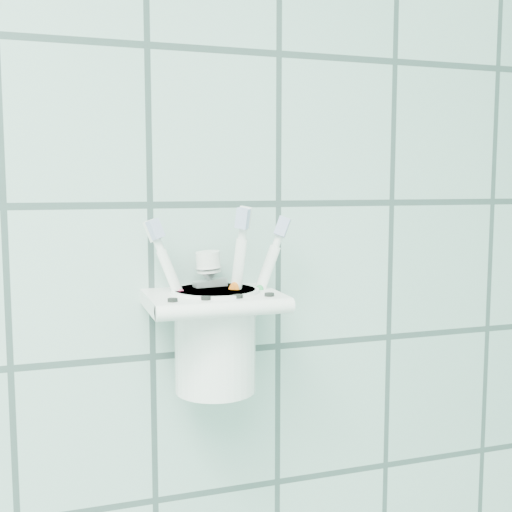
{
  "coord_description": "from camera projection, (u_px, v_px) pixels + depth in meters",
  "views": [
    {
      "loc": [
        0.47,
        0.52,
        1.44
      ],
      "look_at": [
        0.66,
        1.1,
        1.37
      ],
      "focal_mm": 45.0,
      "sensor_mm": 36.0,
      "label": 1
    }
  ],
  "objects": [
    {
      "name": "holder_bracket",
      "position": [
        213.0,
        302.0,
        0.66
      ],
      "size": [
        0.14,
        0.11,
        0.04
      ],
      "color": "white",
      "rests_on": "wall_back"
    },
    {
      "name": "toothbrush_orange",
      "position": [
        225.0,
        291.0,
        0.68
      ],
      "size": [
        0.03,
        0.04,
        0.19
      ],
      "rotation": [
        0.08,
        0.16,
        -0.68
      ],
      "color": "white",
      "rests_on": "cup"
    },
    {
      "name": "toothbrush_blue",
      "position": [
        227.0,
        294.0,
        0.67
      ],
      "size": [
        0.07,
        0.02,
        0.18
      ],
      "rotation": [
        -0.2,
        0.32,
        -0.51
      ],
      "color": "white",
      "rests_on": "cup"
    },
    {
      "name": "toothbrush_pink",
      "position": [
        215.0,
        298.0,
        0.65
      ],
      "size": [
        0.07,
        0.04,
        0.18
      ],
      "rotation": [
        -0.3,
        -0.24,
        0.49
      ],
      "color": "white",
      "rests_on": "cup"
    },
    {
      "name": "toothpaste_tube",
      "position": [
        217.0,
        305.0,
        0.69
      ],
      "size": [
        0.04,
        0.03,
        0.14
      ],
      "rotation": [
        0.01,
        -0.08,
        0.15
      ],
      "color": "silver",
      "rests_on": "cup"
    },
    {
      "name": "cup",
      "position": [
        215.0,
        336.0,
        0.67
      ],
      "size": [
        0.09,
        0.09,
        0.11
      ],
      "color": "white",
      "rests_on": "holder_bracket"
    }
  ]
}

